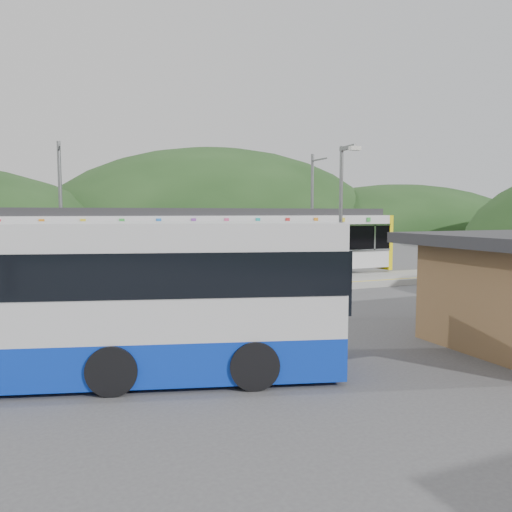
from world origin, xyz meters
name	(u,v)px	position (x,y,z in m)	size (l,w,h in m)	color
ground	(262,304)	(0.00, 0.00, 0.00)	(120.00, 120.00, 0.00)	#4C4C4F
hills	(328,279)	(6.19, 5.29, 0.00)	(146.00, 149.00, 26.00)	#1E3D19
platform	(233,288)	(0.00, 3.30, 0.15)	(26.00, 3.20, 0.30)	#9E9E99
yellow_line	(243,289)	(0.00, 2.00, 0.30)	(26.00, 0.10, 0.01)	yellow
train	(206,243)	(-0.42, 6.00, 2.06)	(20.44, 3.01, 3.74)	black
catenary_mast_west	(61,211)	(-7.00, 8.56, 3.65)	(0.18, 1.80, 7.00)	slate
catenary_mast_east	(312,211)	(7.00, 8.56, 3.65)	(0.18, 1.80, 7.00)	slate
bus	(52,303)	(-7.59, -6.20, 1.62)	(12.59, 6.14, 3.35)	#0D38CD
lamp_post	(343,217)	(1.24, -3.78, 3.41)	(0.36, 1.02, 5.70)	slate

